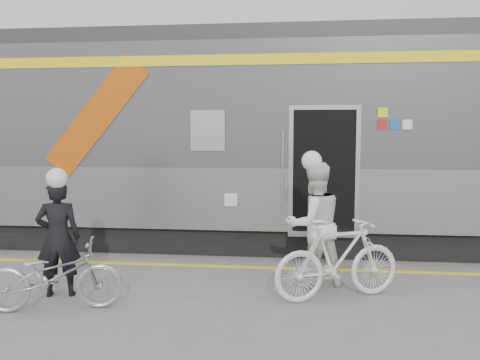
# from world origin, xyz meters

# --- Properties ---
(ground) EXTENTS (90.00, 90.00, 0.00)m
(ground) POSITION_xyz_m (0.00, 0.00, 0.00)
(ground) COLOR slate
(ground) RESTS_ON ground
(train) EXTENTS (24.00, 3.17, 4.10)m
(train) POSITION_xyz_m (-0.83, 4.19, 2.05)
(train) COLOR black
(train) RESTS_ON ground
(safety_strip) EXTENTS (24.00, 0.12, 0.01)m
(safety_strip) POSITION_xyz_m (0.00, 2.15, 0.00)
(safety_strip) COLOR yellow
(safety_strip) RESTS_ON ground
(man) EXTENTS (0.66, 0.53, 1.60)m
(man) POSITION_xyz_m (-2.29, 0.42, 0.80)
(man) COLOR black
(man) RESTS_ON ground
(bicycle_left) EXTENTS (1.77, 1.02, 0.88)m
(bicycle_left) POSITION_xyz_m (-2.09, -0.13, 0.44)
(bicycle_left) COLOR #ABAFB3
(bicycle_left) RESTS_ON ground
(woman) EXTENTS (1.08, 0.98, 1.80)m
(woman) POSITION_xyz_m (1.16, 1.25, 0.90)
(woman) COLOR white
(woman) RESTS_ON ground
(bicycle_right) EXTENTS (1.86, 1.22, 1.09)m
(bicycle_right) POSITION_xyz_m (1.46, 0.70, 0.55)
(bicycle_right) COLOR silver
(bicycle_right) RESTS_ON ground
(helmet_man) EXTENTS (0.28, 0.28, 0.28)m
(helmet_man) POSITION_xyz_m (-2.29, 0.42, 1.74)
(helmet_man) COLOR white
(helmet_man) RESTS_ON man
(helmet_woman) EXTENTS (0.29, 0.29, 0.29)m
(helmet_woman) POSITION_xyz_m (1.16, 1.25, 1.94)
(helmet_woman) COLOR white
(helmet_woman) RESTS_ON woman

